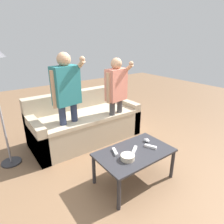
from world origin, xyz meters
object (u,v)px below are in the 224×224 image
player_right (116,91)px  game_remote_wand_spare (151,147)px  player_left (67,93)px  snack_bowl (128,157)px  game_remote_wand_far (115,152)px  couch (85,123)px  coffee_table (134,155)px  game_remote_wand_near (134,150)px  game_remote_nunchuk (147,140)px

player_right → game_remote_wand_spare: player_right is taller
player_right → player_left: player_left is taller
snack_bowl → game_remote_wand_far: size_ratio=1.05×
couch → game_remote_wand_spare: bearing=-82.6°
couch → game_remote_wand_far: bearing=-101.6°
coffee_table → game_remote_wand_near: game_remote_wand_near is taller
game_remote_nunchuk → game_remote_wand_far: 0.51m
game_remote_wand_far → game_remote_wand_spare: bearing=-21.2°
game_remote_wand_near → game_remote_wand_far: size_ratio=0.96×
snack_bowl → game_remote_wand_far: snack_bowl is taller
game_remote_wand_far → game_remote_wand_near: bearing=-25.7°
snack_bowl → game_remote_wand_spare: (0.40, 0.02, -0.01)m
snack_bowl → game_remote_wand_far: bearing=100.4°
coffee_table → player_left: 1.31m
coffee_table → game_remote_wand_spare: 0.24m
game_remote_wand_near → player_left: bearing=108.7°
couch → game_remote_nunchuk: 1.31m
game_remote_nunchuk → game_remote_wand_far: size_ratio=0.57×
game_remote_nunchuk → player_right: (0.17, 0.90, 0.46)m
snack_bowl → game_remote_nunchuk: size_ratio=1.85×
coffee_table → game_remote_wand_far: 0.25m
couch → player_left: bearing=-147.3°
player_right → game_remote_wand_spare: (-0.23, -1.04, -0.47)m
couch → player_left: size_ratio=1.21×
coffee_table → player_left: bearing=108.1°
player_right → snack_bowl: bearing=-121.1°
coffee_table → game_remote_wand_near: 0.07m
player_left → player_right: bearing=-8.1°
couch → snack_bowl: (-0.22, -1.44, 0.15)m
couch → player_left: player_left is taller
snack_bowl → player_right: size_ratio=0.11×
couch → game_remote_nunchuk: bearing=-78.9°
coffee_table → game_remote_wand_near: size_ratio=6.35×
snack_bowl → game_remote_nunchuk: snack_bowl is taller
player_right → game_remote_wand_far: (-0.67, -0.87, -0.47)m
game_remote_wand_spare → snack_bowl: bearing=-176.7°
game_remote_nunchuk → player_right: bearing=79.4°
snack_bowl → game_remote_nunchuk: 0.50m
couch → game_remote_wand_near: couch is taller
couch → coffee_table: bearing=-91.8°
couch → game_remote_wand_far: 1.28m
couch → game_remote_wand_spare: size_ratio=12.15×
game_remote_wand_near → game_remote_wand_spare: bearing=-16.3°
game_remote_nunchuk → game_remote_wand_spare: 0.15m
snack_bowl → game_remote_wand_spare: 0.41m
snack_bowl → game_remote_wand_near: (0.19, 0.09, -0.01)m
player_left → game_remote_wand_far: player_left is taller
game_remote_nunchuk → game_remote_wand_near: bearing=-166.1°
couch → game_remote_nunchuk: couch is taller
coffee_table → player_right: size_ratio=0.65×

